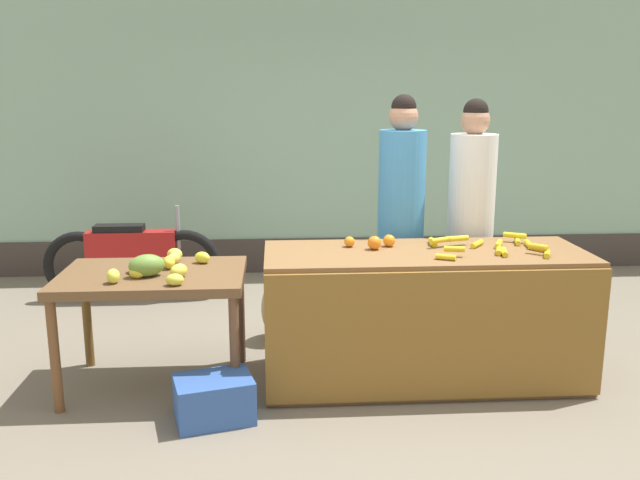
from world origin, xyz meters
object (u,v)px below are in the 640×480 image
Objects in this scene: parked_motorcycle at (132,257)px; produce_crate at (214,399)px; produce_sack at (283,307)px; vendor_woman_white_shirt at (470,223)px; vendor_woman_blue_shirt at (401,222)px.

parked_motorcycle is 3.64× the size of produce_crate.
parked_motorcycle reaches higher than produce_sack.
produce_sack is (0.42, 1.28, 0.13)m from produce_crate.
parked_motorcycle is at bearing 140.94° from produce_sack.
produce_crate is 1.36m from produce_sack.
vendor_woman_white_shirt is 1.55m from produce_sack.
vendor_woman_blue_shirt is at bearing -8.97° from produce_sack.
parked_motorcycle is (-2.24, 1.24, -0.54)m from vendor_woman_blue_shirt.
vendor_woman_blue_shirt is 1.91m from produce_crate.
produce_sack is (-0.88, 0.14, -0.68)m from vendor_woman_blue_shirt.
vendor_woman_white_shirt is 1.15× the size of parked_motorcycle.
parked_motorcycle is 1.76m from produce_sack.
vendor_woman_white_shirt is (0.52, -0.01, -0.02)m from vendor_woman_blue_shirt.
vendor_woman_white_shirt is 4.17× the size of produce_crate.
parked_motorcycle reaches higher than produce_crate.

